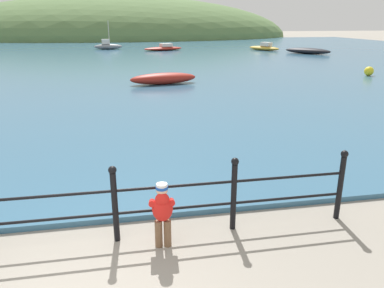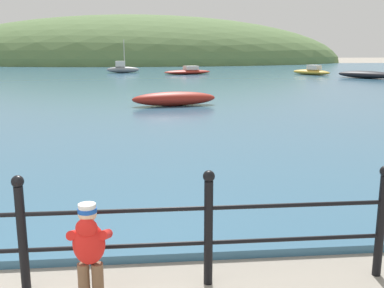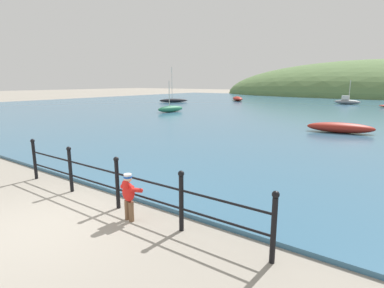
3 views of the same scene
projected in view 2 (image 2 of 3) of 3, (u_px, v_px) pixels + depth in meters
name	position (u px, v px, depth m)	size (l,w,h in m)	color
water	(124.00, 79.00, 34.07)	(80.00, 60.00, 0.10)	#386684
far_hillside	(136.00, 63.00, 70.52)	(64.56, 35.51, 14.49)	#567542
iron_railing	(22.00, 232.00, 4.32)	(7.38, 0.12, 1.21)	black
child_in_coat	(89.00, 245.00, 4.12)	(0.40, 0.39, 1.00)	brown
boat_blue_hull	(174.00, 99.00, 17.86)	(3.49, 1.48, 0.55)	maroon
boat_twin_mast	(123.00, 69.00, 40.80)	(3.01, 0.92, 2.96)	gray
boat_green_fishing	(366.00, 75.00, 33.65)	(3.80, 4.18, 0.54)	black
boat_far_left	(188.00, 72.00, 38.77)	(4.48, 2.68, 0.71)	maroon
boat_nearest_quay	(311.00, 72.00, 38.01)	(3.00, 3.90, 0.83)	gold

